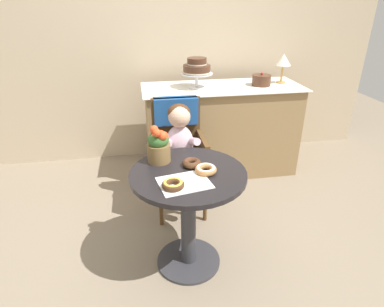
{
  "coord_description": "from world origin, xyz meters",
  "views": [
    {
      "loc": [
        -0.27,
        -1.7,
        1.68
      ],
      "look_at": [
        0.05,
        0.15,
        0.77
      ],
      "focal_mm": 30.21,
      "sensor_mm": 36.0,
      "label": 1
    }
  ],
  "objects_px": {
    "cafe_table": "(188,201)",
    "wicker_chair": "(178,138)",
    "donut_front": "(192,163)",
    "tiered_cake_stand": "(197,68)",
    "donut_mid": "(173,184)",
    "round_layer_cake": "(261,80)",
    "seated_child": "(180,141)",
    "table_lamp": "(283,61)",
    "donut_side": "(206,169)",
    "flower_vase": "(159,145)"
  },
  "relations": [
    {
      "from": "cafe_table",
      "to": "wicker_chair",
      "type": "distance_m",
      "value": 0.73
    },
    {
      "from": "donut_front",
      "to": "tiered_cake_stand",
      "type": "relative_size",
      "value": 0.39
    },
    {
      "from": "donut_mid",
      "to": "round_layer_cake",
      "type": "xyz_separation_m",
      "value": [
        1.04,
        1.45,
        0.21
      ]
    },
    {
      "from": "seated_child",
      "to": "table_lamp",
      "type": "distance_m",
      "value": 1.44
    },
    {
      "from": "cafe_table",
      "to": "donut_front",
      "type": "distance_m",
      "value": 0.25
    },
    {
      "from": "seated_child",
      "to": "donut_side",
      "type": "distance_m",
      "value": 0.6
    },
    {
      "from": "cafe_table",
      "to": "seated_child",
      "type": "xyz_separation_m",
      "value": [
        0.03,
        0.57,
        0.17
      ]
    },
    {
      "from": "donut_side",
      "to": "table_lamp",
      "type": "distance_m",
      "value": 1.77
    },
    {
      "from": "cafe_table",
      "to": "donut_mid",
      "type": "xyz_separation_m",
      "value": [
        -0.11,
        -0.16,
        0.23
      ]
    },
    {
      "from": "cafe_table",
      "to": "donut_side",
      "type": "xyz_separation_m",
      "value": [
        0.1,
        -0.02,
        0.23
      ]
    },
    {
      "from": "seated_child",
      "to": "round_layer_cake",
      "type": "height_order",
      "value": "round_layer_cake"
    },
    {
      "from": "donut_mid",
      "to": "tiered_cake_stand",
      "type": "relative_size",
      "value": 0.43
    },
    {
      "from": "donut_front",
      "to": "flower_vase",
      "type": "bearing_deg",
      "value": 151.71
    },
    {
      "from": "flower_vase",
      "to": "wicker_chair",
      "type": "bearing_deg",
      "value": 70.83
    },
    {
      "from": "cafe_table",
      "to": "donut_side",
      "type": "height_order",
      "value": "donut_side"
    },
    {
      "from": "donut_front",
      "to": "table_lamp",
      "type": "bearing_deg",
      "value": 48.36
    },
    {
      "from": "seated_child",
      "to": "donut_mid",
      "type": "bearing_deg",
      "value": -100.85
    },
    {
      "from": "round_layer_cake",
      "to": "cafe_table",
      "type": "bearing_deg",
      "value": -125.97
    },
    {
      "from": "donut_side",
      "to": "tiered_cake_stand",
      "type": "relative_size",
      "value": 0.44
    },
    {
      "from": "seated_child",
      "to": "round_layer_cake",
      "type": "relative_size",
      "value": 4.03
    },
    {
      "from": "flower_vase",
      "to": "tiered_cake_stand",
      "type": "height_order",
      "value": "tiered_cake_stand"
    },
    {
      "from": "wicker_chair",
      "to": "tiered_cake_stand",
      "type": "xyz_separation_m",
      "value": [
        0.26,
        0.58,
        0.44
      ]
    },
    {
      "from": "cafe_table",
      "to": "donut_side",
      "type": "distance_m",
      "value": 0.26
    },
    {
      "from": "donut_front",
      "to": "donut_mid",
      "type": "height_order",
      "value": "donut_front"
    },
    {
      "from": "flower_vase",
      "to": "table_lamp",
      "type": "distance_m",
      "value": 1.79
    },
    {
      "from": "wicker_chair",
      "to": "donut_front",
      "type": "distance_m",
      "value": 0.66
    },
    {
      "from": "tiered_cake_stand",
      "to": "table_lamp",
      "type": "distance_m",
      "value": 0.87
    },
    {
      "from": "tiered_cake_stand",
      "to": "seated_child",
      "type": "bearing_deg",
      "value": -109.8
    },
    {
      "from": "flower_vase",
      "to": "table_lamp",
      "type": "height_order",
      "value": "table_lamp"
    },
    {
      "from": "wicker_chair",
      "to": "table_lamp",
      "type": "xyz_separation_m",
      "value": [
        1.14,
        0.62,
        0.48
      ]
    },
    {
      "from": "cafe_table",
      "to": "tiered_cake_stand",
      "type": "bearing_deg",
      "value": 77.3
    },
    {
      "from": "donut_side",
      "to": "flower_vase",
      "type": "distance_m",
      "value": 0.35
    },
    {
      "from": "seated_child",
      "to": "flower_vase",
      "type": "distance_m",
      "value": 0.46
    },
    {
      "from": "wicker_chair",
      "to": "round_layer_cake",
      "type": "distance_m",
      "value": 1.11
    },
    {
      "from": "table_lamp",
      "to": "wicker_chair",
      "type": "bearing_deg",
      "value": -151.29
    },
    {
      "from": "flower_vase",
      "to": "round_layer_cake",
      "type": "distance_m",
      "value": 1.56
    },
    {
      "from": "seated_child",
      "to": "cafe_table",
      "type": "bearing_deg",
      "value": -92.9
    },
    {
      "from": "donut_front",
      "to": "table_lamp",
      "type": "relative_size",
      "value": 0.42
    },
    {
      "from": "wicker_chair",
      "to": "donut_front",
      "type": "bearing_deg",
      "value": -84.62
    },
    {
      "from": "wicker_chair",
      "to": "donut_mid",
      "type": "relative_size",
      "value": 7.45
    },
    {
      "from": "seated_child",
      "to": "round_layer_cake",
      "type": "xyz_separation_m",
      "value": [
        0.9,
        0.72,
        0.27
      ]
    },
    {
      "from": "flower_vase",
      "to": "table_lamp",
      "type": "relative_size",
      "value": 0.86
    },
    {
      "from": "wicker_chair",
      "to": "donut_front",
      "type": "xyz_separation_m",
      "value": [
        0.01,
        -0.65,
        0.1
      ]
    },
    {
      "from": "table_lamp",
      "to": "seated_child",
      "type": "bearing_deg",
      "value": -145.6
    },
    {
      "from": "table_lamp",
      "to": "donut_front",
      "type": "bearing_deg",
      "value": -131.64
    },
    {
      "from": "cafe_table",
      "to": "round_layer_cake",
      "type": "xyz_separation_m",
      "value": [
        0.93,
        1.28,
        0.44
      ]
    },
    {
      "from": "donut_mid",
      "to": "flower_vase",
      "type": "height_order",
      "value": "flower_vase"
    },
    {
      "from": "tiered_cake_stand",
      "to": "table_lamp",
      "type": "height_order",
      "value": "table_lamp"
    },
    {
      "from": "wicker_chair",
      "to": "donut_front",
      "type": "height_order",
      "value": "wicker_chair"
    },
    {
      "from": "donut_front",
      "to": "table_lamp",
      "type": "height_order",
      "value": "table_lamp"
    }
  ]
}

